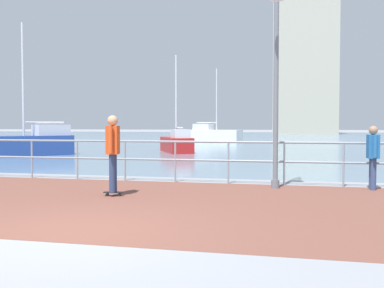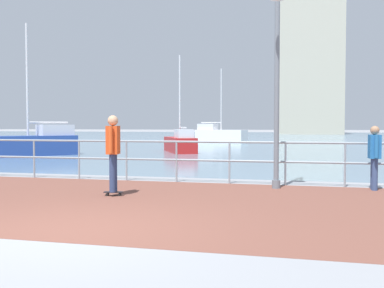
{
  "view_description": "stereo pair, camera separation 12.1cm",
  "coord_description": "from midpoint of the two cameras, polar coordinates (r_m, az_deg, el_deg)",
  "views": [
    {
      "loc": [
        3.05,
        -5.67,
        1.48
      ],
      "look_at": [
        0.97,
        3.4,
        1.1
      ],
      "focal_mm": 42.09,
      "sensor_mm": 36.0,
      "label": 1
    },
    {
      "loc": [
        3.16,
        -5.64,
        1.48
      ],
      "look_at": [
        0.97,
        3.4,
        1.1
      ],
      "focal_mm": 42.09,
      "sensor_mm": 36.0,
      "label": 2
    }
  ],
  "objects": [
    {
      "name": "sailboat_gray",
      "position": [
        43.49,
        3.57,
        1.28
      ],
      "size": [
        5.17,
        2.96,
        6.94
      ],
      "color": "white",
      "rests_on": "ground"
    },
    {
      "name": "tower_steel",
      "position": [
        84.56,
        14.81,
        9.21
      ],
      "size": [
        10.56,
        16.24,
        25.03
      ],
      "color": "#B2AD99",
      "rests_on": "ground"
    },
    {
      "name": "skateboarder",
      "position": [
        9.57,
        -9.61,
        -0.46
      ],
      "size": [
        0.41,
        0.56,
        1.7
      ],
      "color": "black",
      "rests_on": "ground"
    },
    {
      "name": "ground",
      "position": [
        45.79,
        9.74,
        0.47
      ],
      "size": [
        220.0,
        220.0,
        0.0
      ],
      "primitive_type": "plane",
      "color": "gray"
    },
    {
      "name": "sailboat_yellow",
      "position": [
        24.97,
        -1.36,
        0.14
      ],
      "size": [
        2.75,
        3.96,
        5.38
      ],
      "color": "#B21E1E",
      "rests_on": "ground"
    },
    {
      "name": "bystander",
      "position": [
        11.13,
        22.41,
        -1.05
      ],
      "size": [
        0.25,
        0.55,
        1.48
      ],
      "color": "#384C7A",
      "rests_on": "ground"
    },
    {
      "name": "sailboat_navy",
      "position": [
        23.4,
        -19.53,
        0.1
      ],
      "size": [
        3.92,
        4.49,
        6.44
      ],
      "color": "#284799",
      "rests_on": "ground"
    },
    {
      "name": "waterfront_railing",
      "position": [
        11.77,
        -1.69,
        -1.2
      ],
      "size": [
        25.25,
        0.06,
        1.09
      ],
      "color": "#8C99A3",
      "rests_on": "ground"
    },
    {
      "name": "brick_paving",
      "position": [
        8.9,
        -7.04,
        -7.23
      ],
      "size": [
        28.0,
        6.24,
        0.01
      ],
      "primitive_type": "cube",
      "color": "brown",
      "rests_on": "ground"
    },
    {
      "name": "lamppost",
      "position": [
        10.67,
        11.06,
        9.74
      ],
      "size": [
        0.36,
        0.82,
        5.17
      ],
      "color": "slate",
      "rests_on": "ground"
    },
    {
      "name": "harbor_water",
      "position": [
        56.44,
        10.48,
        0.82
      ],
      "size": [
        180.0,
        88.0,
        0.0
      ],
      "primitive_type": "cube",
      "color": "#6B899E",
      "rests_on": "ground"
    }
  ]
}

